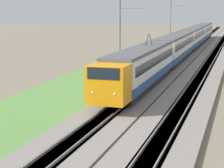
{
  "coord_description": "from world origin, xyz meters",
  "views": [
    {
      "loc": [
        -4.63,
        -8.59,
        7.45
      ],
      "look_at": [
        24.34,
        0.0,
        2.19
      ],
      "focal_mm": 70.0,
      "sensor_mm": 36.0,
      "label": 1
    }
  ],
  "objects": [
    {
      "name": "catenary_mast_far",
      "position": [
        69.25,
        2.99,
        4.55
      ],
      "size": [
        0.22,
        2.56,
        8.82
      ],
      "color": "slate",
      "rests_on": "ground"
    },
    {
      "name": "passenger_train",
      "position": [
        65.96,
        0.0,
        2.33
      ],
      "size": [
        86.68,
        2.82,
        4.99
      ],
      "rotation": [
        0.0,
        0.0,
        3.14
      ],
      "color": "orange",
      "rests_on": "ground"
    },
    {
      "name": "grass_verge",
      "position": [
        50.0,
        5.93,
        0.06
      ],
      "size": [
        240.0,
        8.03,
        0.12
      ],
      "color": "#5B8E42",
      "rests_on": "ground"
    },
    {
      "name": "ballast_adjacent",
      "position": [
        50.0,
        -4.58,
        0.15
      ],
      "size": [
        240.0,
        4.4,
        0.3
      ],
      "color": "gray",
      "rests_on": "ground"
    },
    {
      "name": "track_adjacent",
      "position": [
        50.0,
        -4.58,
        0.16
      ],
      "size": [
        240.0,
        1.57,
        0.45
      ],
      "color": "#4C4238",
      "rests_on": "ground"
    },
    {
      "name": "ballast_main",
      "position": [
        50.0,
        0.0,
        0.15
      ],
      "size": [
        240.0,
        4.4,
        0.3
      ],
      "color": "gray",
      "rests_on": "ground"
    },
    {
      "name": "catenary_mast_mid",
      "position": [
        37.26,
        2.99,
        4.33
      ],
      "size": [
        0.22,
        2.56,
        8.38
      ],
      "color": "slate",
      "rests_on": "ground"
    },
    {
      "name": "track_main",
      "position": [
        50.0,
        0.0,
        0.16
      ],
      "size": [
        240.0,
        1.57,
        0.45
      ],
      "color": "#4C4238",
      "rests_on": "ground"
    }
  ]
}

